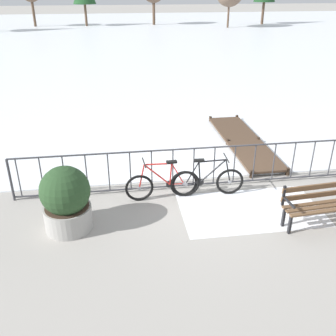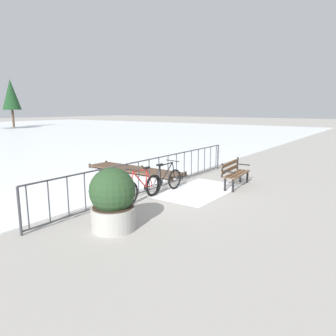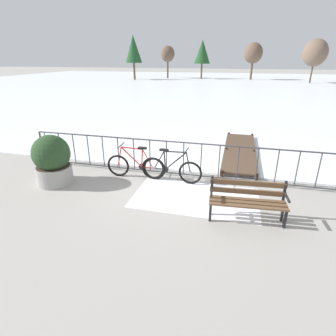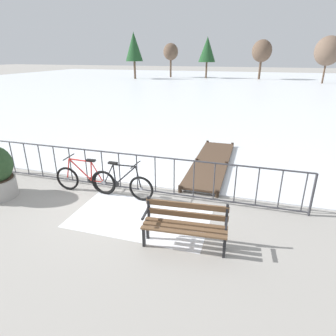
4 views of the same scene
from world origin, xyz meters
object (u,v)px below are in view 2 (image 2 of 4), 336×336
object	(u,v)px
bicycle_near_railing	(165,181)
bicycle_second	(142,188)
park_bench	(234,172)
planter_with_shrub	(113,200)

from	to	relation	value
bicycle_near_railing	bicycle_second	distance (m)	1.09
bicycle_second	park_bench	xyz separation A→B (m)	(3.10, -1.46, 0.14)
bicycle_near_railing	planter_with_shrub	size ratio (longest dim) A/B	1.24
bicycle_near_railing	planter_with_shrub	bearing A→B (deg)	-163.86
bicycle_second	planter_with_shrub	xyz separation A→B (m)	(-2.05, -0.91, 0.31)
bicycle_near_railing	bicycle_second	bearing A→B (deg)	179.63
bicycle_near_railing	park_bench	distance (m)	2.49
bicycle_second	park_bench	world-z (taller)	bicycle_second
bicycle_near_railing	bicycle_second	world-z (taller)	same
park_bench	planter_with_shrub	size ratio (longest dim) A/B	1.19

